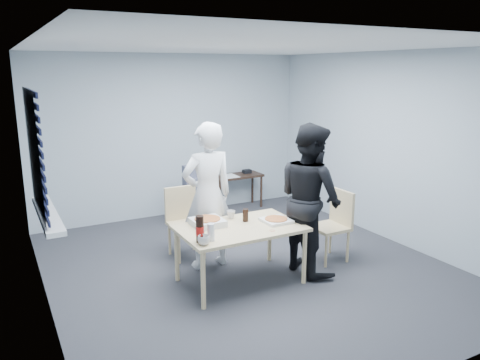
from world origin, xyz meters
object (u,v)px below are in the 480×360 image
dining_table (240,232)px  chair_far (184,217)px  backpack (195,181)px  side_table (237,179)px  mug_a (204,240)px  stool (195,202)px  soda_bottle (200,229)px  chair_right (335,220)px  person_white (208,196)px  mug_b (231,214)px  person_black (310,198)px

dining_table → chair_far: bearing=103.5°
backpack → side_table: bearing=11.3°
chair_far → mug_a: chair_far is taller
stool → soda_bottle: bearing=-111.5°
dining_table → soda_bottle: soda_bottle is taller
chair_right → person_white: size_ratio=0.50×
backpack → mug_b: 1.77m
side_table → mug_a: 3.48m
dining_table → person_black: person_black is taller
mug_a → mug_b: (0.62, 0.62, -0.00)m
person_white → side_table: size_ratio=2.01×
chair_far → backpack: (0.58, 1.00, 0.20)m
chair_right → side_table: bearing=90.7°
backpack → mug_a: size_ratio=3.72×
person_white → soda_bottle: (-0.45, -0.81, -0.10)m
mug_a → mug_b: bearing=45.0°
person_black → side_table: (0.44, 2.67, -0.38)m
person_black → mug_b: 0.94m
person_white → chair_right: bearing=159.2°
dining_table → person_white: person_white is taller
dining_table → chair_right: chair_right is taller
dining_table → person_black: 0.93m
chair_far → stool: chair_far is taller
chair_right → chair_far: bearing=147.4°
mug_b → soda_bottle: bearing=-139.6°
person_white → person_black: same height
chair_far → stool: size_ratio=1.83×
dining_table → mug_a: (-0.58, -0.31, 0.11)m
chair_right → mug_b: chair_right is taller
mug_a → chair_far: bearing=76.8°
chair_far → side_table: chair_far is taller
person_white → stool: person_white is taller
person_black → soda_bottle: 1.47m
chair_right → person_black: size_ratio=0.50×
chair_right → soda_bottle: (-1.94, -0.24, 0.28)m
chair_right → stool: chair_right is taller
chair_far → person_black: bearing=-44.9°
backpack → soda_bottle: bearing=-128.2°
person_white → soda_bottle: person_white is taller
dining_table → chair_right: 1.36m
stool → chair_right: bearing=-63.3°
chair_far → mug_a: 1.42m
chair_far → side_table: (1.58, 1.54, -0.01)m
dining_table → chair_far: size_ratio=1.52×
mug_a → soda_bottle: bearing=90.0°
dining_table → soda_bottle: (-0.58, -0.22, 0.19)m
mug_a → side_table: bearing=56.7°
stool → backpack: bearing=-90.0°
chair_far → backpack: size_ratio=1.94×
mug_b → backpack: bearing=80.9°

